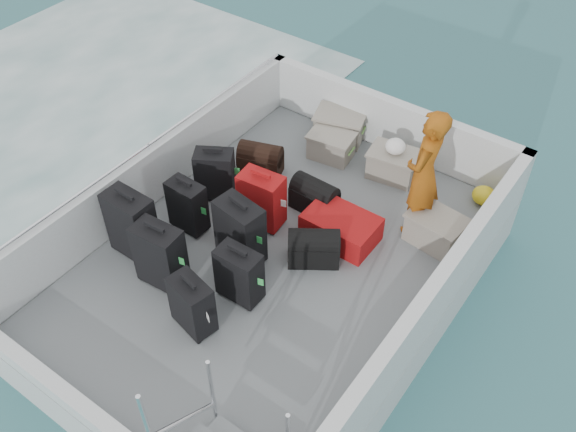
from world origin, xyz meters
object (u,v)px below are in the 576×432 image
suitcase_1 (188,207)px  suitcase_6 (192,305)px  crate_2 (393,165)px  crate_0 (340,127)px  suitcase_7 (239,275)px  suitcase_8 (341,228)px  suitcase_5 (262,200)px  suitcase_0 (132,226)px  passenger (424,174)px  suitcase_3 (160,256)px  suitcase_4 (240,232)px  suitcase_2 (215,175)px  crate_1 (331,147)px  crate_3 (435,231)px

suitcase_1 → suitcase_6: 1.37m
suitcase_1 → crate_2: bearing=57.7°
suitcase_1 → crate_0: (0.48, 2.37, -0.13)m
suitcase_7 → suitcase_8: bearing=72.4°
suitcase_1 → suitcase_5: size_ratio=0.94×
suitcase_0 → passenger: size_ratio=0.51×
suitcase_3 → passenger: size_ratio=0.48×
suitcase_4 → suitcase_8: bearing=58.6°
suitcase_5 → suitcase_8: size_ratio=0.85×
suitcase_0 → suitcase_1: 0.66m
suitcase_2 → suitcase_5: 0.71m
suitcase_1 → passenger: bearing=37.6°
suitcase_0 → crate_2: size_ratio=1.42×
suitcase_5 → suitcase_8: bearing=14.1°
suitcase_2 → suitcase_6: (1.05, -1.56, -0.02)m
suitcase_1 → crate_1: 2.08m
crate_1 → passenger: (1.44, -0.49, 0.61)m
suitcase_1 → crate_1: size_ratio=1.21×
suitcase_2 → suitcase_8: 1.59m
crate_3 → passenger: size_ratio=0.37×
suitcase_2 → suitcase_3: suitcase_3 is taller
suitcase_6 → suitcase_8: 1.91m
suitcase_7 → suitcase_2: bearing=138.0°
suitcase_3 → crate_3: (2.00, 2.14, -0.20)m
suitcase_4 → suitcase_1: bearing=-172.7°
suitcase_1 → suitcase_3: bearing=-65.5°
suitcase_6 → crate_3: bearing=72.5°
suitcase_3 → suitcase_7: size_ratio=1.19×
suitcase_1 → passenger: 2.57m
suitcase_3 → suitcase_6: suitcase_3 is taller
suitcase_5 → crate_1: bearing=85.1°
suitcase_6 → suitcase_7: suitcase_7 is taller
suitcase_1 → crate_1: (0.59, 1.99, -0.16)m
crate_1 → crate_3: bearing=-18.9°
suitcase_2 → crate_1: bearing=33.0°
suitcase_2 → suitcase_7: suitcase_2 is taller
crate_1 → suitcase_5: bearing=-89.3°
suitcase_7 → suitcase_8: 1.35m
suitcase_5 → suitcase_8: suitcase_5 is taller
suitcase_1 → crate_3: (2.32, 1.39, -0.14)m
suitcase_2 → suitcase_0: bearing=-126.1°
crate_0 → suitcase_2: bearing=-107.9°
suitcase_0 → crate_0: size_ratio=1.32×
suitcase_5 → suitcase_3: bearing=-108.3°
suitcase_1 → suitcase_2: size_ratio=0.98×
suitcase_7 → passenger: (0.95, 1.93, 0.46)m
suitcase_7 → crate_0: (-0.61, 2.80, -0.13)m
suitcase_6 → suitcase_8: (0.51, 1.83, -0.15)m
suitcase_4 → crate_3: 2.11m
suitcase_7 → crate_1: (-0.49, 2.42, -0.16)m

